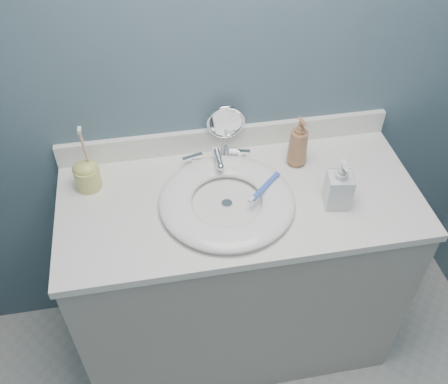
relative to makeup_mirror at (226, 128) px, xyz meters
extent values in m
cube|color=#4A6270|center=(0.00, 0.04, 0.21)|extent=(2.20, 0.02, 2.40)
cube|color=#A29D94|center=(0.00, -0.24, -0.57)|extent=(1.20, 0.55, 0.85)
cube|color=white|center=(0.00, -0.24, -0.13)|extent=(1.22, 0.57, 0.03)
cube|color=white|center=(0.00, 0.02, -0.07)|extent=(1.22, 0.02, 0.09)
cylinder|color=silver|center=(-0.05, -0.27, -0.11)|extent=(0.04, 0.04, 0.01)
cube|color=silver|center=(-0.05, -0.06, -0.10)|extent=(0.22, 0.05, 0.01)
cylinder|color=silver|center=(-0.05, -0.06, -0.08)|extent=(0.03, 0.03, 0.06)
cylinder|color=silver|center=(-0.05, -0.10, -0.05)|extent=(0.02, 0.09, 0.02)
sphere|color=silver|center=(-0.05, -0.15, -0.05)|extent=(0.03, 0.03, 0.03)
cylinder|color=silver|center=(-0.13, -0.06, -0.09)|extent=(0.02, 0.02, 0.03)
cube|color=silver|center=(-0.13, -0.06, -0.07)|extent=(0.08, 0.03, 0.01)
cylinder|color=silver|center=(0.04, -0.06, -0.09)|extent=(0.02, 0.02, 0.03)
cube|color=silver|center=(0.04, -0.06, -0.07)|extent=(0.08, 0.03, 0.01)
cylinder|color=silver|center=(0.00, 0.00, -0.11)|extent=(0.08, 0.08, 0.01)
cylinder|color=silver|center=(0.00, 0.00, -0.06)|extent=(0.01, 0.01, 0.10)
torus|color=silver|center=(0.00, 0.00, 0.02)|extent=(0.14, 0.02, 0.14)
cylinder|color=white|center=(0.00, 0.00, 0.02)|extent=(0.12, 0.01, 0.12)
imported|color=#9B6946|center=(0.24, -0.11, -0.02)|extent=(0.09, 0.09, 0.19)
imported|color=silver|center=(0.31, -0.33, -0.02)|extent=(0.09, 0.09, 0.18)
cylinder|color=#CCC866|center=(-0.49, -0.10, -0.07)|extent=(0.09, 0.09, 0.08)
ellipsoid|color=#CCC866|center=(-0.49, -0.10, -0.03)|extent=(0.09, 0.07, 0.05)
cylinder|color=#F9AC8D|center=(-0.48, -0.10, 0.05)|extent=(0.02, 0.03, 0.16)
cube|color=white|center=(-0.48, -0.11, 0.14)|extent=(0.01, 0.02, 0.01)
cube|color=blue|center=(0.09, -0.25, -0.07)|extent=(0.12, 0.12, 0.01)
cube|color=white|center=(0.03, -0.31, -0.06)|extent=(0.02, 0.02, 0.01)
camera|label=1|loc=(-0.26, -1.40, 1.08)|focal=40.00mm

